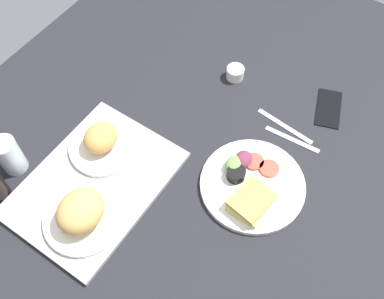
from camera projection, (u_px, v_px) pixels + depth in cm
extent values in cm
cube|color=black|center=(197.00, 169.00, 128.78)|extent=(190.00, 150.00, 3.00)
cube|color=#9EA0A3|center=(95.00, 184.00, 123.80)|extent=(45.02, 33.03, 1.60)
cylinder|color=white|center=(83.00, 219.00, 116.68)|extent=(20.78, 20.78, 1.40)
ellipsoid|color=tan|center=(80.00, 211.00, 112.22)|extent=(13.13, 11.34, 8.95)
cylinder|color=white|center=(104.00, 147.00, 128.38)|extent=(19.60, 19.60, 1.40)
ellipsoid|color=tan|center=(101.00, 138.00, 124.93)|extent=(10.37, 8.95, 7.07)
cylinder|color=white|center=(252.00, 185.00, 123.56)|extent=(28.94, 28.94, 1.60)
cube|color=#DBB266|center=(251.00, 203.00, 118.98)|extent=(11.00, 9.00, 1.40)
cube|color=#B2C66B|center=(251.00, 202.00, 117.97)|extent=(11.69, 9.86, 1.00)
cube|color=tan|center=(252.00, 200.00, 116.95)|extent=(12.31, 10.66, 1.40)
cylinder|color=#D14738|center=(269.00, 168.00, 124.96)|extent=(5.60, 5.60, 0.80)
cylinder|color=#D14738|center=(254.00, 161.00, 126.14)|extent=(5.60, 5.60, 0.80)
cylinder|color=black|center=(236.00, 174.00, 122.79)|extent=(5.20, 5.20, 3.00)
cylinder|color=#EFEACC|center=(236.00, 172.00, 121.85)|extent=(4.26, 4.26, 0.60)
ellipsoid|color=#729E4C|center=(234.00, 164.00, 124.04)|extent=(6.00, 4.80, 3.60)
ellipsoid|color=#6B2D47|center=(243.00, 160.00, 124.83)|extent=(6.00, 4.80, 3.60)
cylinder|color=silver|center=(10.00, 155.00, 122.54)|extent=(6.66, 6.66, 11.99)
cylinder|color=silver|center=(235.00, 73.00, 143.44)|extent=(5.60, 5.60, 4.00)
cube|color=#B7B7BC|center=(292.00, 139.00, 132.18)|extent=(2.50, 17.06, 0.50)
cube|color=#B7B7BC|center=(285.00, 126.00, 134.67)|extent=(3.26, 19.05, 0.50)
cube|color=black|center=(329.00, 108.00, 138.06)|extent=(15.98, 11.64, 0.80)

